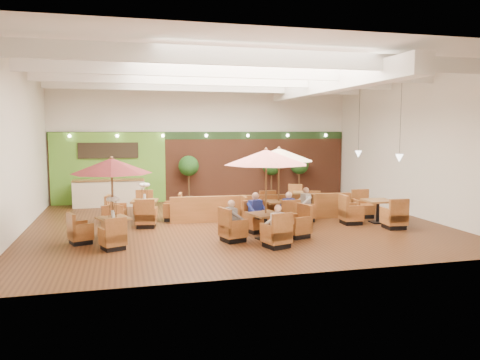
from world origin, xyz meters
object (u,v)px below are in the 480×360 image
object	(u,v)px
table_1	(266,178)
diner_4	(305,201)
table_0	(110,181)
topiary_0	(189,168)
diner_1	(256,209)
booth_divider	(263,208)
service_counter	(109,193)
topiary_1	(272,168)
table_5	(303,201)
table_4	(370,212)
diner_3	(288,206)
diner_0	(277,221)
table_3	(145,210)
table_2	(279,171)
diner_2	(233,216)
topiary_2	(299,167)

from	to	relation	value
table_1	diner_4	world-z (taller)	table_1
table_0	topiary_0	distance (m)	7.76
diner_1	booth_divider	bearing A→B (deg)	-132.32
service_counter	topiary_1	world-z (taller)	topiary_1
topiary_0	table_5	bearing A→B (deg)	-34.61
diner_4	table_0	bearing A→B (deg)	94.85
table_4	diner_3	distance (m)	3.15
service_counter	booth_divider	distance (m)	7.27
diner_0	diner_3	world-z (taller)	diner_3
table_1	table_5	world-z (taller)	table_1
service_counter	topiary_1	xyz separation A→B (m)	(7.46, 0.20, 0.95)
table_1	topiary_1	world-z (taller)	table_1
table_3	booth_divider	bearing A→B (deg)	0.98
table_3	service_counter	bearing A→B (deg)	119.67
table_0	table_2	xyz separation A→B (m)	(5.74, 1.59, 0.03)
table_2	table_4	world-z (taller)	table_2
service_counter	diner_1	world-z (taller)	diner_1
table_5	diner_2	bearing A→B (deg)	-111.58
booth_divider	diner_4	size ratio (longest dim) A/B	8.67
table_0	diner_1	bearing A→B (deg)	-18.91
topiary_1	diner_3	bearing A→B (deg)	-103.14
table_3	diner_2	xyz separation A→B (m)	(2.39, -3.68, 0.32)
table_2	diner_0	xyz separation A→B (m)	(-1.22, -3.40, -1.10)
table_0	booth_divider	bearing A→B (deg)	0.06
table_1	table_3	xyz separation A→B (m)	(-3.41, 3.68, -1.44)
table_1	table_5	xyz separation A→B (m)	(3.14, 4.80, -1.52)
diner_4	topiary_2	bearing A→B (deg)	-27.88
diner_0	diner_2	world-z (taller)	diner_2
table_2	table_1	bearing A→B (deg)	-117.17
topiary_0	diner_0	xyz separation A→B (m)	(1.23, -8.83, -0.86)
table_3	topiary_2	bearing A→B (deg)	39.77
service_counter	diner_0	xyz separation A→B (m)	(4.74, -8.63, 0.16)
table_2	topiary_2	world-z (taller)	table_2
table_4	diner_3	xyz separation A→B (m)	(-3.12, -0.09, 0.36)
table_1	service_counter	bearing A→B (deg)	104.71
booth_divider	diner_1	bearing A→B (deg)	-109.58
table_2	diner_1	world-z (taller)	table_2
table_4	table_5	xyz separation A→B (m)	(-1.21, 3.32, -0.04)
topiary_0	diner_1	size ratio (longest dim) A/B	2.58
booth_divider	topiary_1	distance (m)	5.35
table_1	diner_1	distance (m)	1.50
topiary_0	table_2	bearing A→B (deg)	-65.70
topiary_1	diner_4	xyz separation A→B (m)	(-0.51, -5.43, -0.78)
table_0	table_4	world-z (taller)	table_0
service_counter	table_0	xyz separation A→B (m)	(0.22, -6.83, 1.23)
diner_0	diner_4	distance (m)	4.06
table_0	table_2	size ratio (longest dim) A/B	0.97
table_3	table_5	xyz separation A→B (m)	(6.55, 1.12, -0.08)
table_1	topiary_1	distance (m)	8.28
diner_1	table_3	bearing A→B (deg)	-57.14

